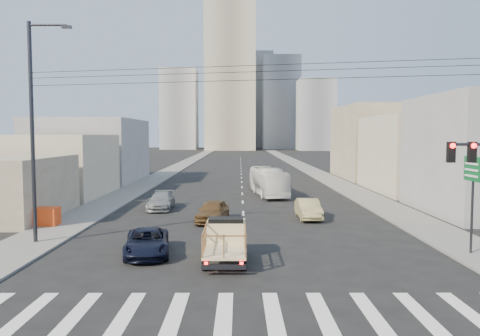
{
  "coord_description": "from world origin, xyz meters",
  "views": [
    {
      "loc": [
        -0.29,
        -21.34,
        5.94
      ],
      "look_at": [
        -0.25,
        13.58,
        3.5
      ],
      "focal_mm": 35.0,
      "sensor_mm": 36.0,
      "label": 1
    }
  ],
  "objects_px": {
    "navy_pickup": "(147,242)",
    "sedan_grey": "(161,201)",
    "sedan_brown": "(213,211)",
    "green_sign": "(472,180)",
    "sedan_tan": "(308,209)",
    "streetlamp_left": "(34,126)",
    "crate_stack": "(44,216)",
    "flatbed_pickup": "(225,238)",
    "city_bus": "(268,182)"
  },
  "relations": [
    {
      "from": "streetlamp_left",
      "to": "crate_stack",
      "type": "bearing_deg",
      "value": 108.78
    },
    {
      "from": "sedan_grey",
      "to": "green_sign",
      "type": "distance_m",
      "value": 23.11
    },
    {
      "from": "sedan_brown",
      "to": "sedan_grey",
      "type": "relative_size",
      "value": 0.95
    },
    {
      "from": "flatbed_pickup",
      "to": "sedan_grey",
      "type": "height_order",
      "value": "flatbed_pickup"
    },
    {
      "from": "flatbed_pickup",
      "to": "streetlamp_left",
      "type": "distance_m",
      "value": 12.25
    },
    {
      "from": "streetlamp_left",
      "to": "crate_stack",
      "type": "xyz_separation_m",
      "value": [
        -1.61,
        4.72,
        -5.75
      ]
    },
    {
      "from": "sedan_grey",
      "to": "sedan_tan",
      "type": "bearing_deg",
      "value": -22.44
    },
    {
      "from": "green_sign",
      "to": "crate_stack",
      "type": "distance_m",
      "value": 25.4
    },
    {
      "from": "flatbed_pickup",
      "to": "navy_pickup",
      "type": "xyz_separation_m",
      "value": [
        -3.93,
        1.09,
        -0.46
      ]
    },
    {
      "from": "city_bus",
      "to": "navy_pickup",
      "type": "bearing_deg",
      "value": -115.02
    },
    {
      "from": "streetlamp_left",
      "to": "sedan_tan",
      "type": "bearing_deg",
      "value": 25.73
    },
    {
      "from": "sedan_brown",
      "to": "sedan_grey",
      "type": "distance_m",
      "value": 7.08
    },
    {
      "from": "sedan_tan",
      "to": "green_sign",
      "type": "distance_m",
      "value": 12.51
    },
    {
      "from": "flatbed_pickup",
      "to": "navy_pickup",
      "type": "bearing_deg",
      "value": 164.51
    },
    {
      "from": "sedan_brown",
      "to": "crate_stack",
      "type": "relative_size",
      "value": 2.45
    },
    {
      "from": "flatbed_pickup",
      "to": "sedan_brown",
      "type": "distance_m",
      "value": 10.06
    },
    {
      "from": "flatbed_pickup",
      "to": "crate_stack",
      "type": "relative_size",
      "value": 2.45
    },
    {
      "from": "sedan_brown",
      "to": "green_sign",
      "type": "xyz_separation_m",
      "value": [
        13.29,
        -8.97,
        2.99
      ]
    },
    {
      "from": "navy_pickup",
      "to": "sedan_grey",
      "type": "relative_size",
      "value": 0.99
    },
    {
      "from": "sedan_grey",
      "to": "crate_stack",
      "type": "distance_m",
      "value": 9.66
    },
    {
      "from": "navy_pickup",
      "to": "sedan_grey",
      "type": "distance_m",
      "value": 14.49
    },
    {
      "from": "city_bus",
      "to": "crate_stack",
      "type": "xyz_separation_m",
      "value": [
        -15.57,
        -16.14,
        -0.67
      ]
    },
    {
      "from": "navy_pickup",
      "to": "green_sign",
      "type": "height_order",
      "value": "green_sign"
    },
    {
      "from": "flatbed_pickup",
      "to": "sedan_brown",
      "type": "xyz_separation_m",
      "value": [
        -1.18,
        9.99,
        -0.34
      ]
    },
    {
      "from": "crate_stack",
      "to": "sedan_grey",
      "type": "bearing_deg",
      "value": 48.5
    },
    {
      "from": "green_sign",
      "to": "streetlamp_left",
      "type": "relative_size",
      "value": 0.42
    },
    {
      "from": "sedan_grey",
      "to": "crate_stack",
      "type": "height_order",
      "value": "sedan_grey"
    },
    {
      "from": "streetlamp_left",
      "to": "navy_pickup",
      "type": "bearing_deg",
      "value": -20.48
    },
    {
      "from": "sedan_tan",
      "to": "streetlamp_left",
      "type": "distance_m",
      "value": 18.7
    },
    {
      "from": "sedan_grey",
      "to": "city_bus",
      "type": "bearing_deg",
      "value": 42.38
    },
    {
      "from": "navy_pickup",
      "to": "crate_stack",
      "type": "height_order",
      "value": "navy_pickup"
    },
    {
      "from": "flatbed_pickup",
      "to": "sedan_grey",
      "type": "distance_m",
      "value": 16.48
    },
    {
      "from": "navy_pickup",
      "to": "sedan_grey",
      "type": "bearing_deg",
      "value": 87.75
    },
    {
      "from": "navy_pickup",
      "to": "sedan_grey",
      "type": "height_order",
      "value": "sedan_grey"
    },
    {
      "from": "navy_pickup",
      "to": "streetlamp_left",
      "type": "height_order",
      "value": "streetlamp_left"
    },
    {
      "from": "crate_stack",
      "to": "flatbed_pickup",
      "type": "bearing_deg",
      "value": -34.38
    },
    {
      "from": "sedan_tan",
      "to": "sedan_brown",
      "type": "bearing_deg",
      "value": -170.27
    },
    {
      "from": "green_sign",
      "to": "sedan_brown",
      "type": "bearing_deg",
      "value": 146.0
    },
    {
      "from": "city_bus",
      "to": "crate_stack",
      "type": "relative_size",
      "value": 5.44
    },
    {
      "from": "city_bus",
      "to": "green_sign",
      "type": "xyz_separation_m",
      "value": [
        8.59,
        -23.36,
        2.38
      ]
    },
    {
      "from": "flatbed_pickup",
      "to": "streetlamp_left",
      "type": "xyz_separation_m",
      "value": [
        -10.44,
        3.52,
        5.34
      ]
    },
    {
      "from": "green_sign",
      "to": "crate_stack",
      "type": "relative_size",
      "value": 2.78
    },
    {
      "from": "sedan_grey",
      "to": "crate_stack",
      "type": "bearing_deg",
      "value": -133.29
    },
    {
      "from": "flatbed_pickup",
      "to": "city_bus",
      "type": "xyz_separation_m",
      "value": [
        3.52,
        24.38,
        0.27
      ]
    },
    {
      "from": "navy_pickup",
      "to": "streetlamp_left",
      "type": "distance_m",
      "value": 9.05
    },
    {
      "from": "green_sign",
      "to": "streetlamp_left",
      "type": "height_order",
      "value": "streetlamp_left"
    },
    {
      "from": "navy_pickup",
      "to": "city_bus",
      "type": "bearing_deg",
      "value": 63.22
    },
    {
      "from": "sedan_tan",
      "to": "green_sign",
      "type": "xyz_separation_m",
      "value": [
        6.53,
        -10.23,
        3.04
      ]
    },
    {
      "from": "navy_pickup",
      "to": "sedan_brown",
      "type": "distance_m",
      "value": 9.31
    },
    {
      "from": "city_bus",
      "to": "crate_stack",
      "type": "height_order",
      "value": "city_bus"
    }
  ]
}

